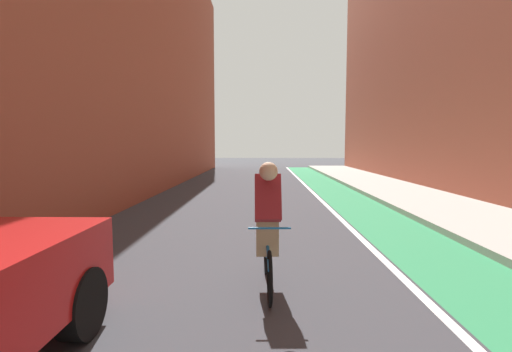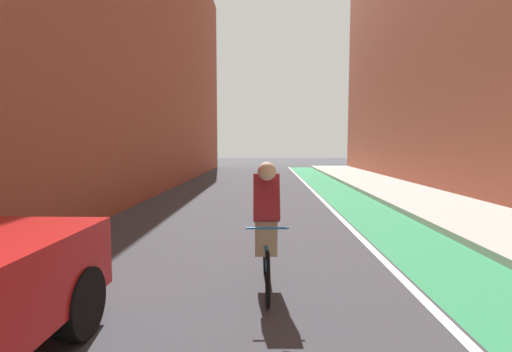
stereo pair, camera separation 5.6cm
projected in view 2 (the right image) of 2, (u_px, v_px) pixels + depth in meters
ground_plane at (265, 225)px, 8.26m from camera, size 85.25×85.25×0.00m
bike_lane_paint at (365, 210)px, 10.18m from camera, size 1.60×38.75×0.00m
lane_divider_stripe at (333, 210)px, 10.21m from camera, size 0.12×38.75×0.00m
sidewalk_right at (448, 208)px, 10.12m from camera, size 2.89×38.75×0.14m
cyclist_trailing at (266, 225)px, 4.61m from camera, size 0.48×1.67×1.59m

